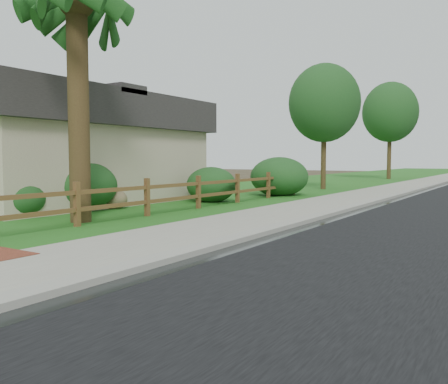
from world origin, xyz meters
The scene contains 13 objects.
ground centered at (0.00, 0.00, 0.00)m, with size 120.00×120.00×0.00m, color #3C3021.
sidewalk centered at (-0.90, 35.00, 0.05)m, with size 2.20×90.00×0.10m, color gray.
grass_strip centered at (-2.80, 35.00, 0.03)m, with size 1.60×90.00×0.06m, color #245819.
lawn_near centered at (-8.00, 35.00, 0.02)m, with size 9.00×90.00×0.04m, color #245819.
ranch_fence centered at (-3.60, 6.40, 0.62)m, with size 0.12×16.92×1.10m.
house centered at (-11.00, 7.00, 2.08)m, with size 10.60×9.60×4.05m.
boulder centered at (-6.00, 6.27, 0.34)m, with size 1.01×0.76×0.67m, color brown.
shrub_a centered at (-6.50, 3.25, 0.53)m, with size 1.41×1.41×1.06m, color #19461D.
shrub_b centered at (-6.50, 5.37, 0.79)m, with size 2.26×2.26×1.58m, color #19461D.
shrub_c centered at (-4.71, 9.96, 0.67)m, with size 1.85×1.85×1.33m, color #19461D.
shrub_d centered at (-3.90, 14.00, 0.86)m, with size 2.51×2.51×1.71m, color #19461D.
tree_near_left centered at (-3.90, 19.23, 4.52)m, with size 3.71×3.71×6.57m.
tree_mid_left centered at (-4.15, 34.17, 5.29)m, with size 4.28×4.28×7.66m.
Camera 1 is at (5.16, -4.53, 1.63)m, focal length 38.00 mm.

